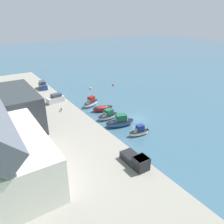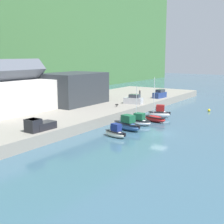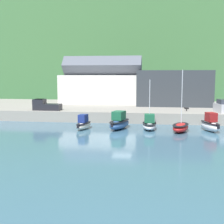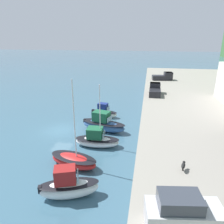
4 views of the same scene
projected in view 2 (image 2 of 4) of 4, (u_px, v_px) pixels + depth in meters
ground_plane at (159, 133)px, 51.09m from camera, size 320.00×320.00×0.00m
quay_promenade at (58, 114)px, 63.16m from camera, size 98.91×24.11×1.75m
harbor_clubhouse at (7, 94)px, 59.46m from camera, size 17.10×11.02×10.13m
yacht_club_building at (73, 88)px, 69.98m from camera, size 14.33×9.86×6.91m
moored_boat_0 at (115, 132)px, 48.46m from camera, size 2.19×4.34×2.18m
moored_boat_1 at (127, 124)px, 53.13m from camera, size 3.49×6.38×2.62m
moored_boat_2 at (138, 121)px, 56.83m from camera, size 2.20×5.08×7.17m
moored_boat_3 at (155, 118)px, 59.72m from camera, size 3.24×5.25×8.53m
moored_boat_4 at (159, 113)px, 63.61m from camera, size 3.03×4.91×2.63m
parked_car_0 at (160, 94)px, 80.03m from camera, size 4.36×2.21×2.16m
parked_car_1 at (133, 100)px, 70.23m from camera, size 2.35×4.41×2.16m
pickup_truck_1 at (38, 125)px, 45.29m from camera, size 4.75×2.04×1.90m
person_on_quay at (140, 94)px, 79.38m from camera, size 0.40×0.40×2.14m
dog_on_quay at (117, 105)px, 66.11m from camera, size 0.88×0.49×0.68m
mooring_buoy_1 at (209, 110)px, 70.35m from camera, size 0.62×0.62×0.62m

